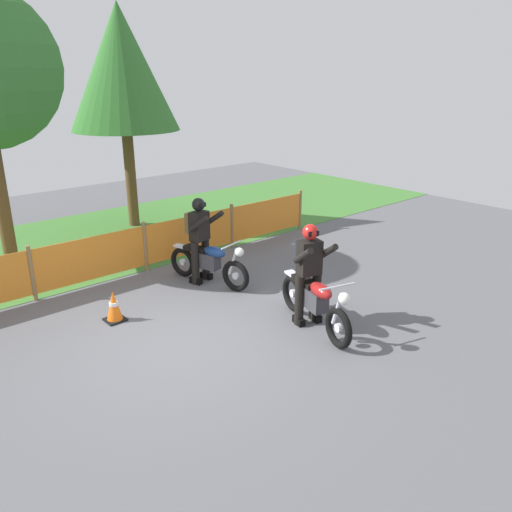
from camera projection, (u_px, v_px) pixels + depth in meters
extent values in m
cube|color=#5B5B60|center=(178.00, 341.00, 7.88)|extent=(24.00, 24.00, 0.02)
cube|color=#427A33|center=(46.00, 251.00, 11.84)|extent=(24.00, 5.29, 0.01)
cylinder|color=olive|center=(32.00, 274.00, 9.09)|extent=(0.08, 0.08, 1.05)
cylinder|color=olive|center=(145.00, 247.00, 10.50)|extent=(0.08, 0.08, 1.05)
cylinder|color=olive|center=(232.00, 226.00, 11.92)|extent=(0.08, 0.08, 1.05)
cylinder|color=olive|center=(300.00, 210.00, 13.33)|extent=(0.08, 0.08, 1.05)
cube|color=orange|center=(92.00, 258.00, 9.79)|extent=(2.21, 0.02, 0.85)
cube|color=orange|center=(191.00, 235.00, 11.20)|extent=(2.21, 0.02, 0.85)
cube|color=orange|center=(268.00, 217.00, 12.62)|extent=(2.21, 0.02, 0.85)
cylinder|color=brown|center=(2.00, 201.00, 10.27)|extent=(0.28, 0.28, 2.94)
cylinder|color=brown|center=(131.00, 179.00, 13.44)|extent=(0.28, 0.28, 2.53)
cone|color=#33702D|center=(121.00, 67.00, 12.50)|extent=(2.72, 2.72, 3.02)
torus|color=black|center=(236.00, 276.00, 9.57)|extent=(0.25, 0.62, 0.61)
cylinder|color=silver|center=(236.00, 276.00, 9.57)|extent=(0.09, 0.14, 0.13)
torus|color=black|center=(183.00, 262.00, 10.28)|extent=(0.25, 0.62, 0.61)
cylinder|color=silver|center=(183.00, 262.00, 10.28)|extent=(0.09, 0.14, 0.13)
cube|color=#38383D|center=(206.00, 260.00, 9.89)|extent=(0.36, 0.61, 0.30)
ellipsoid|color=navy|center=(215.00, 252.00, 9.70)|extent=(0.34, 0.54, 0.21)
cube|color=black|center=(196.00, 249.00, 9.96)|extent=(0.34, 0.57, 0.10)
cube|color=silver|center=(182.00, 246.00, 10.17)|extent=(0.23, 0.37, 0.04)
cylinder|color=silver|center=(233.00, 262.00, 9.51)|extent=(0.11, 0.23, 0.54)
sphere|color=white|center=(239.00, 252.00, 9.35)|extent=(0.21, 0.21, 0.17)
cylinder|color=silver|center=(231.00, 245.00, 9.42)|extent=(0.56, 0.17, 0.03)
cylinder|color=silver|center=(200.00, 266.00, 10.22)|extent=(0.19, 0.52, 0.07)
torus|color=black|center=(338.00, 328.00, 7.58)|extent=(0.28, 0.65, 0.64)
cylinder|color=silver|center=(338.00, 328.00, 7.58)|extent=(0.10, 0.15, 0.14)
torus|color=black|center=(293.00, 293.00, 8.77)|extent=(0.28, 0.65, 0.64)
cylinder|color=silver|center=(293.00, 293.00, 8.77)|extent=(0.10, 0.15, 0.14)
cube|color=#38383D|center=(313.00, 298.00, 8.16)|extent=(0.40, 0.64, 0.32)
ellipsoid|color=maroon|center=(321.00, 291.00, 7.89)|extent=(0.37, 0.57, 0.22)
cube|color=black|center=(305.00, 282.00, 8.31)|extent=(0.37, 0.60, 0.10)
cube|color=silver|center=(293.00, 274.00, 8.65)|extent=(0.25, 0.39, 0.04)
cylinder|color=silver|center=(337.00, 309.00, 7.53)|extent=(0.12, 0.24, 0.57)
sphere|color=white|center=(344.00, 299.00, 7.32)|extent=(0.22, 0.22, 0.18)
cylinder|color=silver|center=(337.00, 287.00, 7.45)|extent=(0.59, 0.20, 0.03)
cylinder|color=silver|center=(310.00, 303.00, 8.55)|extent=(0.22, 0.55, 0.07)
cylinder|color=black|center=(206.00, 258.00, 10.11)|extent=(0.18, 0.18, 0.86)
cube|color=black|center=(206.00, 276.00, 10.23)|extent=(0.17, 0.28, 0.12)
cylinder|color=black|center=(195.00, 263.00, 9.86)|extent=(0.18, 0.18, 0.86)
cube|color=black|center=(196.00, 281.00, 9.98)|extent=(0.17, 0.28, 0.12)
cube|color=black|center=(199.00, 226.00, 9.74)|extent=(0.41, 0.32, 0.56)
cylinder|color=black|center=(214.00, 219.00, 9.78)|extent=(0.22, 0.49, 0.38)
cylinder|color=black|center=(199.00, 224.00, 9.43)|extent=(0.22, 0.49, 0.38)
sphere|color=black|center=(198.00, 204.00, 9.60)|extent=(0.30, 0.30, 0.25)
cube|color=black|center=(202.00, 205.00, 9.55)|extent=(0.18, 0.07, 0.08)
cube|color=brown|center=(192.00, 223.00, 9.82)|extent=(0.31, 0.22, 0.40)
cylinder|color=black|center=(316.00, 297.00, 8.37)|extent=(0.19, 0.19, 0.86)
cube|color=black|center=(315.00, 317.00, 8.50)|extent=(0.18, 0.28, 0.12)
cylinder|color=black|center=(299.00, 300.00, 8.25)|extent=(0.19, 0.19, 0.86)
cube|color=black|center=(299.00, 321.00, 8.37)|extent=(0.18, 0.28, 0.12)
cube|color=black|center=(309.00, 258.00, 8.07)|extent=(0.41, 0.33, 0.56)
cylinder|color=black|center=(328.00, 252.00, 7.96)|extent=(0.23, 0.49, 0.38)
cylinder|color=black|center=(303.00, 256.00, 7.79)|extent=(0.23, 0.49, 0.38)
sphere|color=red|center=(310.00, 232.00, 7.93)|extent=(0.31, 0.31, 0.25)
cube|color=black|center=(314.00, 234.00, 7.84)|extent=(0.18, 0.08, 0.08)
cube|color=#1E232D|center=(304.00, 252.00, 8.20)|extent=(0.31, 0.23, 0.40)
cube|color=black|center=(115.00, 320.00, 8.50)|extent=(0.32, 0.32, 0.03)
cone|color=orange|center=(114.00, 305.00, 8.42)|extent=(0.26, 0.26, 0.50)
cylinder|color=white|center=(114.00, 304.00, 8.41)|extent=(0.15, 0.15, 0.06)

